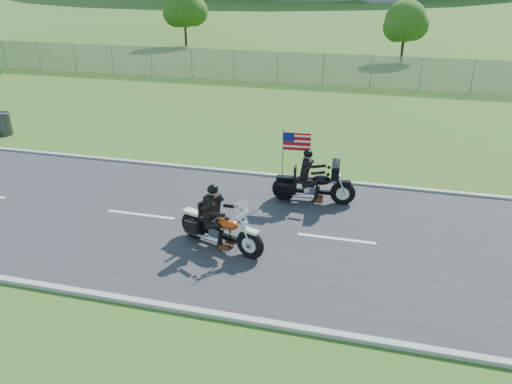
# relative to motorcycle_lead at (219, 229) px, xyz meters

# --- Properties ---
(ground) EXTENTS (420.00, 420.00, 0.00)m
(ground) POSITION_rel_motorcycle_lead_xyz_m (-0.96, 1.20, -0.58)
(ground) COLOR #334A17
(ground) RESTS_ON ground
(road) EXTENTS (120.00, 8.00, 0.04)m
(road) POSITION_rel_motorcycle_lead_xyz_m (-0.96, 1.20, -0.56)
(road) COLOR #28282B
(road) RESTS_ON ground
(curb_north) EXTENTS (120.00, 0.18, 0.12)m
(curb_north) POSITION_rel_motorcycle_lead_xyz_m (-0.96, 5.25, -0.53)
(curb_north) COLOR #9E9B93
(curb_north) RESTS_ON ground
(curb_south) EXTENTS (120.00, 0.18, 0.12)m
(curb_south) POSITION_rel_motorcycle_lead_xyz_m (-0.96, -2.85, -0.53)
(curb_south) COLOR #9E9B93
(curb_south) RESTS_ON ground
(fence) EXTENTS (60.00, 0.03, 2.00)m
(fence) POSITION_rel_motorcycle_lead_xyz_m (-5.96, 21.20, 0.42)
(fence) COLOR gray
(fence) RESTS_ON ground
(tree_fence_near) EXTENTS (3.52, 3.28, 4.75)m
(tree_fence_near) POSITION_rel_motorcycle_lead_xyz_m (5.09, 31.23, 2.39)
(tree_fence_near) COLOR #382316
(tree_fence_near) RESTS_ON ground
(tree_fence_mid) EXTENTS (3.96, 3.69, 5.30)m
(tree_fence_mid) POSITION_rel_motorcycle_lead_xyz_m (-14.91, 35.24, 2.72)
(tree_fence_mid) COLOR #382316
(tree_fence_mid) RESTS_ON ground
(motorcycle_lead) EXTENTS (2.66, 1.26, 1.85)m
(motorcycle_lead) POSITION_rel_motorcycle_lead_xyz_m (0.00, 0.00, 0.00)
(motorcycle_lead) COLOR black
(motorcycle_lead) RESTS_ON ground
(motorcycle_follow) EXTENTS (2.70, 0.90, 2.25)m
(motorcycle_follow) POSITION_rel_motorcycle_lead_xyz_m (2.03, 3.46, 0.04)
(motorcycle_follow) COLOR black
(motorcycle_follow) RESTS_ON ground
(trash_can) EXTENTS (0.68, 0.68, 1.01)m
(trash_can) POSITION_rel_motorcycle_lead_xyz_m (-12.57, 7.10, -0.07)
(trash_can) COLOR #353539
(trash_can) RESTS_ON ground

